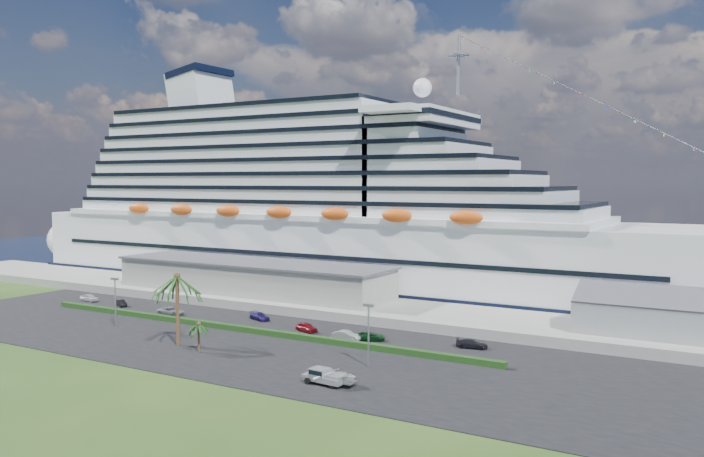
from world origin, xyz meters
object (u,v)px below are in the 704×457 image
Objects in this scene: parked_car_3 at (259,316)px; boat_trailer at (335,375)px; cruise_ship at (328,215)px; pickup_truck at (324,376)px.

parked_car_3 is 40.92m from boat_trailer.
parked_car_3 is at bearing -75.07° from cruise_ship.
cruise_ship is 43.54m from parked_car_3.
pickup_truck is at bearing -111.15° from parked_car_3.
cruise_ship reaches higher than boat_trailer.
boat_trailer is (1.28, 0.50, 0.18)m from pickup_truck.
cruise_ship reaches higher than parked_car_3.
cruise_ship is at bearing 122.85° from boat_trailer.
parked_car_3 is 40.27m from pickup_truck.
parked_car_3 is at bearing 138.89° from pickup_truck.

